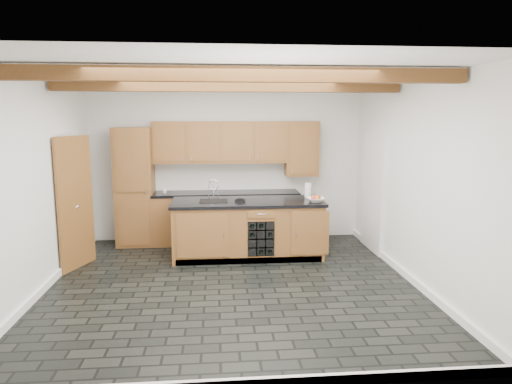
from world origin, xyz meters
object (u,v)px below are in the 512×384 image
fruit_bowl (316,200)px  paper_towel (308,190)px  kitchen_scale (240,200)px  island (248,229)px

fruit_bowl → paper_towel: 0.49m
kitchen_scale → fruit_bowl: (1.21, -0.14, 0.01)m
fruit_bowl → paper_towel: bearing=93.5°
kitchen_scale → island: bearing=36.4°
kitchen_scale → paper_towel: size_ratio=0.74×
fruit_bowl → paper_towel: paper_towel is taller
island → kitchen_scale: size_ratio=14.24×
island → fruit_bowl: 1.20m
kitchen_scale → paper_towel: paper_towel is taller
paper_towel → island: bearing=-165.2°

